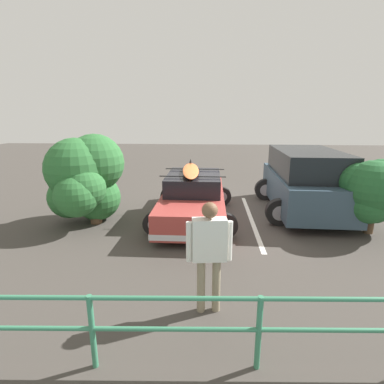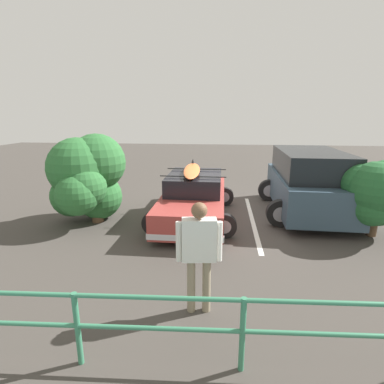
{
  "view_description": "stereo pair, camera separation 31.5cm",
  "coord_description": "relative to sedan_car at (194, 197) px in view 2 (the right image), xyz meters",
  "views": [
    {
      "loc": [
        0.3,
        8.96,
        2.97
      ],
      "look_at": [
        0.8,
        1.19,
        0.95
      ],
      "focal_mm": 28.0,
      "sensor_mm": 36.0,
      "label": 1
    },
    {
      "loc": [
        -0.01,
        8.93,
        2.97
      ],
      "look_at": [
        0.8,
        1.19,
        0.95
      ],
      "focal_mm": 28.0,
      "sensor_mm": 36.0,
      "label": 2
    }
  ],
  "objects": [
    {
      "name": "sedan_car",
      "position": [
        0.0,
        0.0,
        0.0
      ],
      "size": [
        2.38,
        4.41,
        1.58
      ],
      "color": "#9E3833",
      "rests_on": "ground"
    },
    {
      "name": "bush_near_left",
      "position": [
        2.9,
        0.61,
        0.67
      ],
      "size": [
        2.1,
        2.46,
        2.47
      ],
      "color": "brown",
      "rests_on": "ground"
    },
    {
      "name": "person_bystander",
      "position": [
        -0.49,
        4.33,
        0.44
      ],
      "size": [
        0.68,
        0.26,
        1.76
      ],
      "color": "gray",
      "rests_on": "ground"
    },
    {
      "name": "bush_near_right",
      "position": [
        -4.52,
        0.9,
        0.5
      ],
      "size": [
        1.68,
        1.6,
        1.91
      ],
      "color": "brown",
      "rests_on": "ground"
    },
    {
      "name": "parking_stripe",
      "position": [
        -1.7,
        0.04,
        -0.62
      ],
      "size": [
        0.12,
        4.57,
        0.0
      ],
      "primitive_type": "cube",
      "rotation": [
        0.0,
        0.0,
        1.57
      ],
      "color": "silver",
      "rests_on": "ground"
    },
    {
      "name": "railing_fence",
      "position": [
        -0.11,
        5.45,
        0.04
      ],
      "size": [
        9.83,
        0.6,
        0.98
      ],
      "color": "#387F5B",
      "rests_on": "ground"
    },
    {
      "name": "ground_plane",
      "position": [
        -0.8,
        -0.55,
        -0.63
      ],
      "size": [
        44.0,
        44.0,
        0.02
      ],
      "primitive_type": "cube",
      "color": "#423D38",
      "rests_on": "ground"
    },
    {
      "name": "suv_car",
      "position": [
        -3.4,
        -0.8,
        0.37
      ],
      "size": [
        2.77,
        4.49,
        1.93
      ],
      "color": "#334756",
      "rests_on": "ground"
    }
  ]
}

